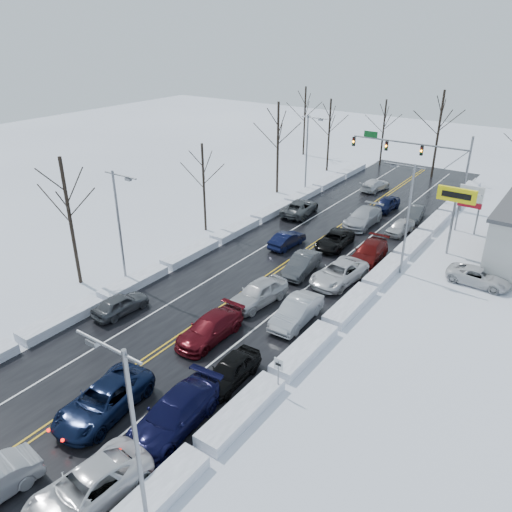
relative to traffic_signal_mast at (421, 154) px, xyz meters
The scene contains 39 objects.
ground 28.73m from the traffic_signal_mast, 97.02° to the right, with size 160.00×160.00×0.00m, color white.
road_surface 26.78m from the traffic_signal_mast, 97.55° to the right, with size 14.00×84.00×0.01m, color black.
snow_bank_left 28.77m from the traffic_signal_mast, 113.03° to the right, with size 1.50×72.00×0.66m, color white.
snow_bank_right 26.88m from the traffic_signal_mast, 80.92° to the right, with size 1.50×72.00×0.66m, color white.
traffic_signal_mast is the anchor object (origin of this frame).
tires_plus_sign 13.92m from the traffic_signal_mast, 59.54° to the right, with size 3.20×0.34×6.00m.
used_vehicles_sign 9.50m from the traffic_signal_mast, 40.34° to the right, with size 2.20×0.22×4.65m.
speed_limit_sign 36.51m from the traffic_signal_mast, 82.48° to the right, with size 0.55×0.09×2.35m.
streetlight_se 46.25m from the traffic_signal_mast, 83.98° to the right, with size 3.20×0.25×9.00m.
streetlight_ne 18.63m from the traffic_signal_mast, 74.91° to the right, with size 3.20×0.25×9.00m.
streetlight_sw 34.08m from the traffic_signal_mast, 110.16° to the right, with size 3.20×0.25×9.00m.
streetlight_nw 12.40m from the traffic_signal_mast, 161.23° to the right, with size 3.20×0.25×9.00m.
tree_left_b 37.16m from the traffic_signal_mast, 113.74° to the right, with size 4.00×4.00×10.00m.
tree_left_c 24.38m from the traffic_signal_mast, 124.90° to the right, with size 3.40×3.40×8.50m.
tree_left_d 15.93m from the traffic_signal_mast, 157.76° to the right, with size 4.20×4.20×10.50m.
tree_left_e 15.51m from the traffic_signal_mast, 157.13° to the left, with size 3.80×3.80×9.50m.
tree_far_a 24.63m from the traffic_signal_mast, 150.75° to the left, with size 4.00×4.00×10.00m.
tree_far_b 16.10m from the traffic_signal_mast, 125.98° to the left, with size 3.60×3.60×9.00m.
tree_far_c 11.32m from the traffic_signal_mast, 97.48° to the left, with size 4.40×4.40×11.00m.
queued_car_2 42.79m from the traffic_signal_mast, 92.55° to the right, with size 2.66×5.76×1.60m, color black.
queued_car_3 34.52m from the traffic_signal_mast, 92.86° to the right, with size 2.15×5.29×1.54m, color #500A11.
queued_car_4 29.16m from the traffic_signal_mast, 93.39° to the right, with size 2.04×5.06×1.72m, color silver.
queued_car_5 23.33m from the traffic_signal_mast, 93.88° to the right, with size 1.64×4.70×1.55m, color #393B3E.
queued_car_6 17.39m from the traffic_signal_mast, 96.03° to the right, with size 2.28×4.95×1.38m, color black.
queued_car_7 11.56m from the traffic_signal_mast, 100.48° to the right, with size 2.36×5.79×1.68m, color #ACAFB5.
queued_car_8 7.29m from the traffic_signal_mast, 108.87° to the right, with size 1.71×4.24×1.44m, color black.
queued_car_10 46.71m from the traffic_signal_mast, 87.76° to the right, with size 2.59×5.63×1.56m, color silver.
queued_car_11 41.45m from the traffic_signal_mast, 87.43° to the right, with size 2.40×5.90×1.71m, color black.
queued_car_12 37.08m from the traffic_signal_mast, 86.92° to the right, with size 1.77×4.40×1.50m, color black.
queued_car_13 29.75m from the traffic_signal_mast, 86.34° to the right, with size 1.74×5.00×1.65m, color #AAADB2.
queued_car_14 23.01m from the traffic_signal_mast, 85.87° to the right, with size 2.59×5.62×1.56m, color silver.
queued_car_15 18.22m from the traffic_signal_mast, 83.55° to the right, with size 2.17×5.34×1.55m, color #520B0A.
queued_car_16 11.53m from the traffic_signal_mast, 78.73° to the right, with size 1.56×3.88×1.32m, color #B8B8BB.
queued_car_17 7.89m from the traffic_signal_mast, 70.54° to the right, with size 1.41×4.05×1.34m, color #3A3D3F.
oncoming_car_0 20.33m from the traffic_signal_mast, 105.62° to the right, with size 1.45×4.16×1.37m, color black.
oncoming_car_1 14.95m from the traffic_signal_mast, 127.94° to the right, with size 2.56×5.55×1.54m, color #434648.
oncoming_car_2 7.81m from the traffic_signal_mast, 164.42° to the left, with size 1.90×4.69×1.36m, color silver.
oncoming_car_3 36.71m from the traffic_signal_mast, 104.10° to the right, with size 1.67×4.15×1.41m, color #47494C.
parked_car_0 20.34m from the traffic_signal_mast, 56.91° to the right, with size 2.20×4.78×1.33m, color silver.
Camera 1 is at (19.60, -26.39, 18.61)m, focal length 35.00 mm.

